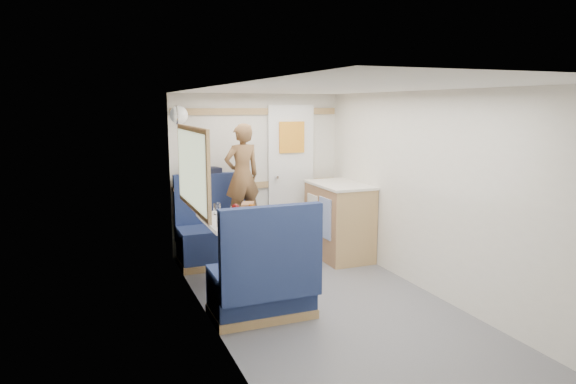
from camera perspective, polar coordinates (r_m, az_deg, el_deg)
name	(u,v)px	position (r m, az deg, el deg)	size (l,w,h in m)	color
floor	(336,313)	(4.79, 5.40, -13.21)	(4.50, 4.50, 0.00)	#515156
ceiling	(340,88)	(4.42, 5.82, 11.43)	(4.50, 4.50, 0.00)	silver
wall_back	(257,173)	(6.56, -3.43, 2.10)	(2.20, 0.02, 2.00)	silver
wall_left	(215,214)	(4.12, -8.13, -2.48)	(0.02, 4.50, 2.00)	silver
wall_right	(441,196)	(5.09, 16.67, -0.47)	(0.02, 4.50, 2.00)	silver
oak_trim_low	(258,185)	(6.56, -3.37, 0.78)	(2.15, 0.02, 0.08)	#8B613F
oak_trim_high	(257,111)	(6.48, -3.45, 8.93)	(2.15, 0.02, 0.08)	#8B613F
side_window	(192,169)	(5.05, -10.66, 2.56)	(0.04, 1.30, 0.72)	#B0BA9E
rear_door	(291,174)	(6.68, 0.32, 2.02)	(0.62, 0.12, 1.86)	white
dinette_table	(236,233)	(5.28, -5.83, -4.59)	(0.62, 0.92, 0.72)	white
bench_far	(216,238)	(6.15, -8.01, -5.13)	(0.90, 0.59, 1.05)	#17204B
bench_near	(263,286)	(4.56, -2.74, -10.34)	(0.90, 0.59, 1.05)	#17204B
ledge	(210,187)	(6.28, -8.69, 0.56)	(0.90, 0.14, 0.04)	#8B613F
dome_light	(179,115)	(5.86, -12.06, 8.37)	(0.20, 0.20, 0.20)	white
galley_counter	(339,220)	(6.33, 5.69, -3.12)	(0.57, 0.92, 0.92)	#8B613F
person	(242,176)	(5.97, -5.12, 1.84)	(0.44, 0.29, 1.20)	brown
duffel_bag	(202,177)	(6.24, -9.56, 1.66)	(0.44, 0.21, 0.21)	black
tray	(257,220)	(5.11, -3.52, -3.15)	(0.28, 0.36, 0.02)	white
orange_fruit	(251,215)	(5.11, -4.15, -2.59)	(0.08, 0.08, 0.08)	#D45809
cheese_block	(257,221)	(4.96, -3.45, -3.23)	(0.10, 0.06, 0.04)	#F3D68C
wine_glass	(235,208)	(5.15, -5.86, -1.79)	(0.08, 0.08, 0.17)	white
tumbler_left	(220,220)	(4.92, -7.55, -3.11)	(0.07, 0.07, 0.12)	white
tumbler_mid	(217,209)	(5.44, -7.90, -1.87)	(0.07, 0.07, 0.12)	white
tumbler_right	(233,210)	(5.38, -6.08, -2.05)	(0.07, 0.07, 0.11)	silver
beer_glass	(252,209)	(5.44, -4.05, -1.91)	(0.07, 0.07, 0.10)	#944C15
pepper_grinder	(229,215)	(5.17, -6.56, -2.58)	(0.04, 0.04, 0.10)	black
salt_grinder	(233,212)	(5.30, -6.08, -2.28)	(0.04, 0.04, 0.10)	white
bread_loaf	(248,207)	(5.58, -4.52, -1.68)	(0.12, 0.22, 0.09)	brown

